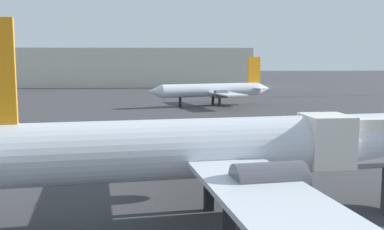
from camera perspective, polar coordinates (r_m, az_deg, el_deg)
The scene contains 3 objects.
airplane_at_gate at distance 24.70m, azimuth 5.63°, elevation -4.01°, with size 35.51×27.29×10.84m.
airplane_distant at distance 84.85m, azimuth 2.65°, elevation 3.15°, with size 24.30×18.89×9.13m.
terminal_building at distance 146.93m, azimuth -7.43°, elevation 5.95°, with size 73.87×18.82×11.94m, color beige.
Camera 1 is at (3.97, -13.29, 8.94)m, focal length 42.57 mm.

